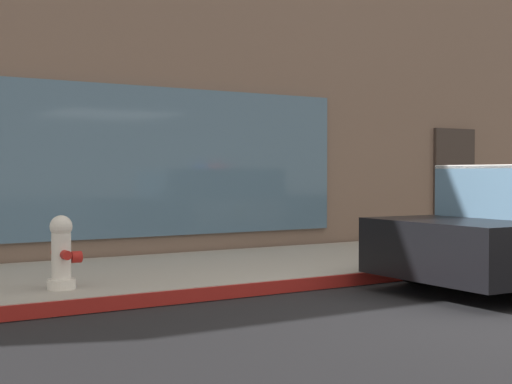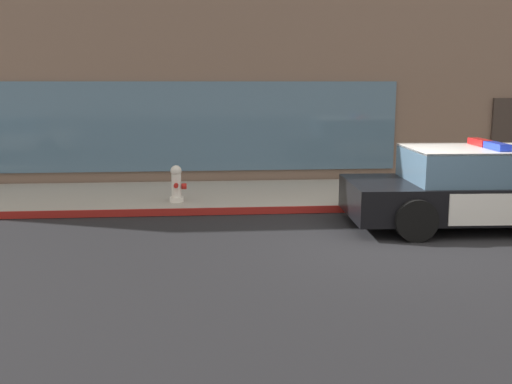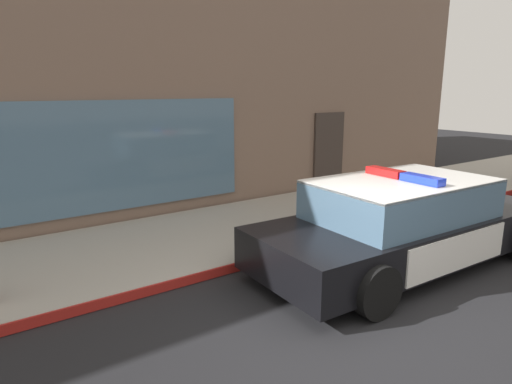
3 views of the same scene
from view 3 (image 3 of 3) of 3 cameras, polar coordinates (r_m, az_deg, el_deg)
The scene contains 4 objects.
ground at distance 5.46m, azimuth 12.55°, elevation -16.89°, with size 48.00×48.00×0.00m, color black.
sidewalk at distance 8.13m, azimuth -7.15°, elevation -5.78°, with size 48.00×3.06×0.15m, color #A39E93.
curb_red_paint at distance 6.89m, azimuth -0.98°, elevation -9.25°, with size 28.80×0.04×0.14m, color maroon.
police_cruiser at distance 7.24m, azimuth 18.70°, elevation -3.76°, with size 5.24×2.24×1.49m.
Camera 3 is at (-3.58, -3.10, 2.71)m, focal length 31.05 mm.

